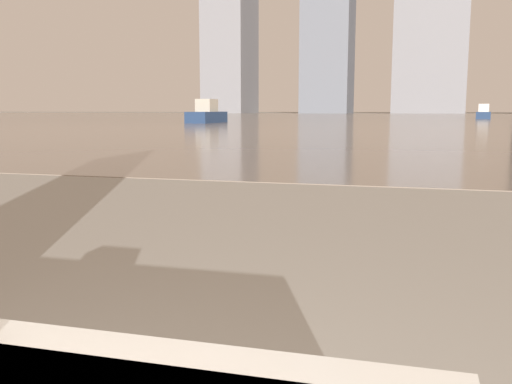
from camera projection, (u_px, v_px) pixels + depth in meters
name	position (u px, v px, depth m)	size (l,w,h in m)	color
harbor_water	(408.00, 118.00, 59.41)	(180.00, 110.00, 0.01)	gray
harbor_boat_0	(483.00, 114.00, 52.86)	(1.64, 3.76, 1.37)	navy
harbor_boat_1	(207.00, 114.00, 37.76)	(1.51, 4.18, 1.56)	navy
skyline_tower_2	(431.00, 16.00, 109.33)	(13.77, 6.91, 37.28)	slate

